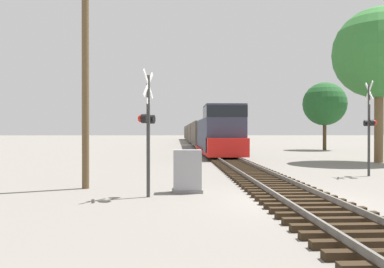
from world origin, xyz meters
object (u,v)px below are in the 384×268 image
object	(u,v)px
freight_train	(197,133)
crossing_signal_far	(369,124)
relay_cabinet	(187,171)
utility_pole	(85,59)
crossing_signal_near	(148,124)
tree_mid_background	(325,104)
tree_far_right	(379,53)

from	to	relation	value
freight_train	crossing_signal_far	size ratio (longest dim) A/B	17.80
crossing_signal_far	relay_cabinet	distance (m)	10.25
utility_pole	crossing_signal_far	bearing A→B (deg)	14.78
crossing_signal_near	tree_mid_background	bearing A→B (deg)	164.34
crossing_signal_near	utility_pole	distance (m)	4.07
crossing_signal_near	utility_pole	size ratio (longest dim) A/B	0.44
tree_far_right	tree_mid_background	world-z (taller)	tree_far_right
relay_cabinet	tree_mid_background	size ratio (longest dim) A/B	0.19
relay_cabinet	tree_mid_background	world-z (taller)	tree_mid_background
crossing_signal_near	tree_far_right	world-z (taller)	tree_far_right
crossing_signal_far	tree_far_right	distance (m)	10.60
relay_cabinet	crossing_signal_far	bearing A→B (deg)	26.47
freight_train	crossing_signal_far	distance (m)	49.42
crossing_signal_near	tree_far_right	bearing A→B (deg)	146.35
freight_train	tree_mid_background	bearing A→B (deg)	-60.28
relay_cabinet	utility_pole	distance (m)	5.81
tree_mid_background	crossing_signal_near	bearing A→B (deg)	-120.95
freight_train	tree_mid_background	size ratio (longest dim) A/B	10.35
relay_cabinet	tree_far_right	xyz separation A→B (m)	(13.88, 12.39, 6.93)
crossing_signal_near	tree_mid_background	size ratio (longest dim) A/B	0.53
crossing_signal_far	tree_mid_background	xyz separation A→B (m)	(7.96, 25.23, 2.87)
freight_train	relay_cabinet	distance (m)	53.71
crossing_signal_far	tree_mid_background	distance (m)	26.62
freight_train	tree_far_right	xyz separation A→B (m)	(10.50, -41.20, 5.83)
freight_train	tree_far_right	size ratio (longest dim) A/B	7.54
relay_cabinet	tree_mid_background	bearing A→B (deg)	60.24
freight_train	tree_mid_background	world-z (taller)	tree_mid_background
freight_train	relay_cabinet	world-z (taller)	freight_train
tree_mid_background	freight_train	bearing A→B (deg)	119.72
tree_far_right	tree_mid_background	bearing A→B (deg)	79.78
freight_train	relay_cabinet	xyz separation A→B (m)	(-3.38, -53.59, -1.10)
freight_train	utility_pole	size ratio (longest dim) A/B	8.55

